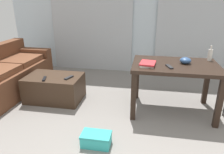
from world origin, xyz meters
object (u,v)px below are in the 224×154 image
bowl (185,60)px  tv_remote_primary (44,79)px  bottle_near (210,55)px  tv_remote_on_table (169,67)px  shoebox (96,139)px  coffee_table (55,88)px  book_stack (147,64)px  tv_remote_secondary (69,78)px  craft_table (175,71)px  couch (6,75)px

bowl → tv_remote_primary: bowl is taller
bottle_near → tv_remote_on_table: (-0.61, -0.45, -0.08)m
tv_remote_primary → shoebox: size_ratio=0.54×
coffee_table → tv_remote_primary: size_ratio=4.81×
book_stack → tv_remote_secondary: book_stack is taller
bowl → tv_remote_secondary: (-1.75, -0.05, -0.36)m
tv_remote_primary → tv_remote_secondary: tv_remote_secondary is taller
coffee_table → tv_remote_secondary: size_ratio=5.02×
book_stack → tv_remote_on_table: 0.30m
tv_remote_secondary → tv_remote_primary: bearing=-143.1°
bowl → shoebox: bowl is taller
bottle_near → tv_remote_primary: bottle_near is taller
craft_table → tv_remote_primary: 1.99m
craft_table → tv_remote_secondary: size_ratio=6.71×
shoebox → coffee_table: bearing=133.1°
couch → shoebox: (1.96, -1.20, -0.25)m
bottle_near → tv_remote_secondary: bottle_near is taller
couch → bowl: bowl is taller
bottle_near → tv_remote_on_table: bearing=-143.8°
bowl → coffee_table: bearing=-180.0°
craft_table → bottle_near: size_ratio=5.33×
bowl → couch: bearing=177.1°
tv_remote_secondary → shoebox: size_ratio=0.52×
craft_table → bottle_near: bottle_near is taller
couch → coffee_table: 1.00m
bowl → tv_remote_on_table: (-0.24, -0.22, -0.03)m
coffee_table → bottle_near: bearing=5.3°
tv_remote_on_table → tv_remote_primary: bearing=160.2°
couch → bowl: bearing=-2.9°
bowl → tv_remote_primary: size_ratio=0.85×
bottle_near → tv_remote_primary: bearing=-171.1°
tv_remote_on_table → bottle_near: bearing=18.2°
book_stack → couch: bearing=171.9°
coffee_table → craft_table: bearing=-1.5°
couch → craft_table: (2.88, -0.20, 0.31)m
tv_remote_on_table → shoebox: size_ratio=0.48×
bowl → tv_remote_primary: 2.15m
shoebox → tv_remote_secondary: bearing=124.8°
bottle_near → bowl: size_ratio=1.43×
tv_remote_primary → book_stack: bearing=-19.5°
tv_remote_secondary → bowl: bearing=21.2°
couch → tv_remote_primary: couch is taller
book_stack → tv_remote_primary: book_stack is taller
bottle_near → tv_remote_primary: 2.55m
tv_remote_on_table → tv_remote_secondary: (-1.52, 0.17, -0.32)m
couch → tv_remote_primary: (0.91, -0.32, 0.10)m
couch → book_stack: bearing=-8.1°
tv_remote_primary → shoebox: 1.42m
bowl → tv_remote_on_table: bearing=-136.5°
craft_table → tv_remote_secondary: 1.63m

